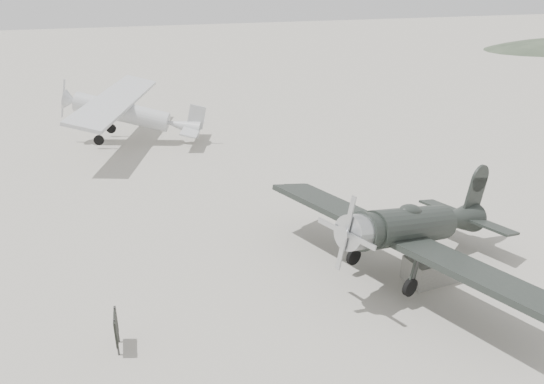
{
  "coord_description": "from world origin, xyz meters",
  "views": [
    {
      "loc": [
        -6.25,
        -15.48,
        10.1
      ],
      "look_at": [
        -0.87,
        3.46,
        1.5
      ],
      "focal_mm": 35.0,
      "sensor_mm": 36.0,
      "label": 1
    }
  ],
  "objects": [
    {
      "name": "lowwing_monoplane",
      "position": [
        2.84,
        -1.39,
        1.85
      ],
      "size": [
        8.08,
        10.61,
        3.49
      ],
      "rotation": [
        0.0,
        0.24,
        0.4
      ],
      "color": "black",
      "rests_on": "ground"
    },
    {
      "name": "sign_board",
      "position": [
        -7.15,
        -2.74,
        0.72
      ],
      "size": [
        0.09,
        0.84,
        1.21
      ],
      "rotation": [
        0.0,
        0.0,
        -0.03
      ],
      "color": "#333333",
      "rests_on": "ground"
    },
    {
      "name": "highwing_monoplane",
      "position": [
        -6.1,
        16.27,
        2.09
      ],
      "size": [
        8.43,
        11.71,
        3.34
      ],
      "rotation": [
        0.0,
        0.23,
        -0.31
      ],
      "color": "#A8ABAE",
      "rests_on": "ground"
    },
    {
      "name": "ground",
      "position": [
        0.0,
        0.0,
        0.0
      ],
      "size": [
        160.0,
        160.0,
        0.0
      ],
      "primitive_type": "plane",
      "color": "#9B968A",
      "rests_on": "ground"
    },
    {
      "name": "equipment_block",
      "position": [
        3.27,
        -2.0,
        0.43
      ],
      "size": [
        1.85,
        1.28,
        0.86
      ],
      "primitive_type": "cube",
      "rotation": [
        0.0,
        0.0,
        0.12
      ],
      "color": "slate",
      "rests_on": "ground"
    }
  ]
}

